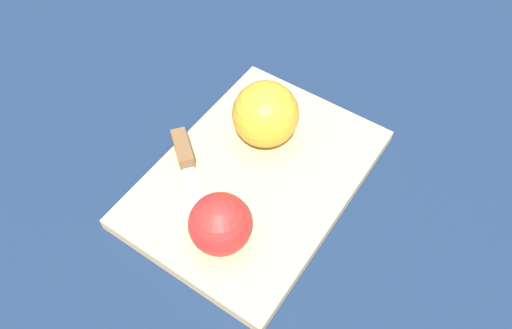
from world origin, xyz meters
The scene contains 5 objects.
ground_plane centered at (0.00, 0.00, 0.00)m, with size 4.00×4.00×0.00m, color #14233D.
cutting_board centered at (0.00, 0.00, 0.01)m, with size 0.37×0.30×0.02m.
apple_half_left centered at (-0.05, -0.04, 0.06)m, with size 0.09×0.09×0.09m.
apple_half_right centered at (0.10, 0.04, 0.06)m, with size 0.07×0.07×0.07m.
knife centered at (0.05, -0.08, 0.03)m, with size 0.09×0.14×0.02m.
Camera 1 is at (0.27, 0.27, 0.55)m, focal length 35.00 mm.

